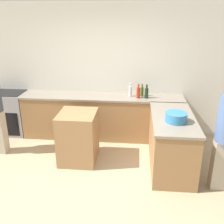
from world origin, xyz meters
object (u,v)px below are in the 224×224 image
(range_oven, at_px, (10,113))
(olive_oil_bottle, at_px, (142,91))
(vinegar_bottle_clear, at_px, (130,91))
(wine_bottle_dark, at_px, (146,93))
(hot_sauce_bottle, at_px, (138,92))
(island_table, at_px, (78,137))
(mixing_bowl, at_px, (176,117))

(range_oven, height_order, olive_oil_bottle, olive_oil_bottle)
(olive_oil_bottle, distance_m, vinegar_bottle_clear, 0.23)
(range_oven, relative_size, olive_oil_bottle, 3.70)
(olive_oil_bottle, bearing_deg, wine_bottle_dark, -55.51)
(olive_oil_bottle, distance_m, wine_bottle_dark, 0.16)
(range_oven, bearing_deg, hot_sauce_bottle, -1.51)
(wine_bottle_dark, distance_m, hot_sauce_bottle, 0.16)
(island_table, distance_m, hot_sauce_bottle, 1.49)
(range_oven, height_order, hot_sauce_bottle, hot_sauce_bottle)
(wine_bottle_dark, bearing_deg, vinegar_bottle_clear, 163.01)
(island_table, height_order, olive_oil_bottle, olive_oil_bottle)
(range_oven, bearing_deg, mixing_bowl, -20.41)
(hot_sauce_bottle, bearing_deg, vinegar_bottle_clear, 147.38)
(range_oven, distance_m, olive_oil_bottle, 2.87)
(range_oven, relative_size, vinegar_bottle_clear, 3.28)
(range_oven, xyz_separation_m, mixing_bowl, (3.33, -1.24, 0.52))
(olive_oil_bottle, xyz_separation_m, hot_sauce_bottle, (-0.07, -0.13, 0.01))
(olive_oil_bottle, bearing_deg, hot_sauce_bottle, -118.54)
(mixing_bowl, distance_m, wine_bottle_dark, 1.24)
(vinegar_bottle_clear, bearing_deg, island_table, -130.49)
(range_oven, distance_m, island_table, 1.98)
(wine_bottle_dark, bearing_deg, mixing_bowl, -70.18)
(vinegar_bottle_clear, height_order, hot_sauce_bottle, hot_sauce_bottle)
(hot_sauce_bottle, bearing_deg, island_table, -138.28)
(mixing_bowl, relative_size, olive_oil_bottle, 1.34)
(island_table, xyz_separation_m, hot_sauce_bottle, (1.02, 0.91, 0.57))
(range_oven, relative_size, wine_bottle_dark, 3.37)
(mixing_bowl, relative_size, hot_sauce_bottle, 1.18)
(range_oven, height_order, vinegar_bottle_clear, vinegar_bottle_clear)
(island_table, bearing_deg, wine_bottle_dark, 37.73)
(mixing_bowl, distance_m, vinegar_bottle_clear, 1.47)
(range_oven, distance_m, vinegar_bottle_clear, 2.65)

